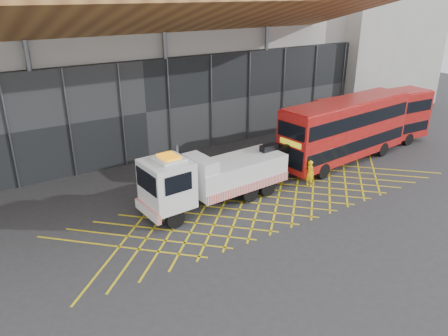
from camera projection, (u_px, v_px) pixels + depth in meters
ground_plane at (196, 223)px, 26.23m from camera, size 120.00×120.00×0.00m
road_markings at (269, 200)px, 29.04m from camera, size 27.96×7.16×0.01m
construction_building at (109, 39)px, 38.07m from camera, size 55.00×23.97×18.00m
east_building at (365, 17)px, 50.93m from camera, size 15.00×12.00×20.00m
recovery_truck at (212, 177)px, 27.84m from camera, size 11.94×3.39×4.15m
bus_towed at (345, 128)px, 34.59m from camera, size 12.72×4.03×5.09m
bus_second at (374, 119)px, 37.77m from camera, size 11.81×3.39×4.75m
worker at (310, 173)px, 30.85m from camera, size 0.52×0.74×1.94m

